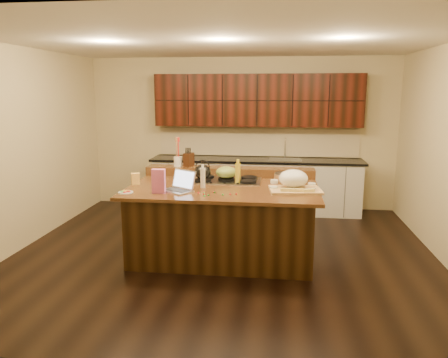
# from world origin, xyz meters

# --- Properties ---
(room) EXTENTS (5.52, 5.02, 2.72)m
(room) POSITION_xyz_m (0.00, 0.00, 1.35)
(room) COLOR black
(room) RESTS_ON ground
(island) EXTENTS (2.40, 1.60, 0.92)m
(island) POSITION_xyz_m (0.00, 0.00, 0.46)
(island) COLOR black
(island) RESTS_ON ground
(back_ledge) EXTENTS (2.40, 0.30, 0.12)m
(back_ledge) POSITION_xyz_m (0.00, 0.70, 0.98)
(back_ledge) COLOR black
(back_ledge) RESTS_ON island
(cooktop) EXTENTS (0.92, 0.52, 0.05)m
(cooktop) POSITION_xyz_m (0.00, 0.30, 0.94)
(cooktop) COLOR gray
(cooktop) RESTS_ON island
(back_counter) EXTENTS (3.70, 0.66, 2.40)m
(back_counter) POSITION_xyz_m (0.30, 2.23, 0.98)
(back_counter) COLOR silver
(back_counter) RESTS_ON ground
(kettle) EXTENTS (0.29, 0.29, 0.19)m
(kettle) POSITION_xyz_m (-0.30, 0.17, 1.06)
(kettle) COLOR black
(kettle) RESTS_ON cooktop
(green_bowl) EXTENTS (0.33, 0.33, 0.16)m
(green_bowl) POSITION_xyz_m (0.00, 0.30, 1.04)
(green_bowl) COLOR olive
(green_bowl) RESTS_ON cooktop
(laptop) EXTENTS (0.45, 0.43, 0.25)m
(laptop) POSITION_xyz_m (-0.49, -0.34, 0.99)
(laptop) COLOR #B7B7BC
(laptop) RESTS_ON island
(oil_bottle) EXTENTS (0.09, 0.09, 0.27)m
(oil_bottle) POSITION_xyz_m (0.17, 0.16, 1.06)
(oil_bottle) COLOR gold
(oil_bottle) RESTS_ON island
(vinegar_bottle) EXTENTS (0.08, 0.08, 0.25)m
(vinegar_bottle) POSITION_xyz_m (-0.24, -0.13, 1.04)
(vinegar_bottle) COLOR silver
(vinegar_bottle) RESTS_ON island
(wooden_tray) EXTENTS (0.66, 0.52, 0.25)m
(wooden_tray) POSITION_xyz_m (0.88, -0.11, 1.03)
(wooden_tray) COLOR tan
(wooden_tray) RESTS_ON island
(ramekin_a) EXTENTS (0.11, 0.11, 0.04)m
(ramekin_a) POSITION_xyz_m (0.64, -0.16, 0.94)
(ramekin_a) COLOR white
(ramekin_a) RESTS_ON island
(ramekin_b) EXTENTS (0.12, 0.12, 0.04)m
(ramekin_b) POSITION_xyz_m (0.64, 0.25, 0.94)
(ramekin_b) COLOR white
(ramekin_b) RESTS_ON island
(ramekin_c) EXTENTS (0.13, 0.13, 0.04)m
(ramekin_c) POSITION_xyz_m (1.12, 0.11, 0.94)
(ramekin_c) COLOR white
(ramekin_c) RESTS_ON island
(strainer_bowl) EXTENTS (0.24, 0.24, 0.09)m
(strainer_bowl) POSITION_xyz_m (0.76, 0.43, 0.97)
(strainer_bowl) COLOR #996B3F
(strainer_bowl) RESTS_ON island
(kitchen_timer) EXTENTS (0.09, 0.09, 0.07)m
(kitchen_timer) POSITION_xyz_m (0.88, -0.28, 0.96)
(kitchen_timer) COLOR silver
(kitchen_timer) RESTS_ON island
(pink_bag) EXTENTS (0.16, 0.09, 0.29)m
(pink_bag) POSITION_xyz_m (-0.71, -0.49, 1.06)
(pink_bag) COLOR #CA5F9B
(pink_bag) RESTS_ON island
(candy_plate) EXTENTS (0.24, 0.24, 0.01)m
(candy_plate) POSITION_xyz_m (-1.11, -0.53, 0.93)
(candy_plate) COLOR white
(candy_plate) RESTS_ON island
(package_box) EXTENTS (0.13, 0.11, 0.15)m
(package_box) POSITION_xyz_m (-1.15, -0.04, 0.99)
(package_box) COLOR #F6C256
(package_box) RESTS_ON island
(utensil_crock) EXTENTS (0.13, 0.13, 0.14)m
(utensil_crock) POSITION_xyz_m (-0.76, 0.70, 1.11)
(utensil_crock) COLOR white
(utensil_crock) RESTS_ON back_ledge
(knife_block) EXTENTS (0.14, 0.18, 0.20)m
(knife_block) POSITION_xyz_m (-0.60, 0.70, 1.14)
(knife_block) COLOR black
(knife_block) RESTS_ON back_ledge
(gumdrop_0) EXTENTS (0.02, 0.02, 0.02)m
(gumdrop_0) POSITION_xyz_m (-0.18, -0.41, 0.93)
(gumdrop_0) COLOR red
(gumdrop_0) RESTS_ON island
(gumdrop_1) EXTENTS (0.02, 0.02, 0.02)m
(gumdrop_1) POSITION_xyz_m (-0.18, -0.45, 0.93)
(gumdrop_1) COLOR #198C26
(gumdrop_1) RESTS_ON island
(gumdrop_2) EXTENTS (0.02, 0.02, 0.02)m
(gumdrop_2) POSITION_xyz_m (-0.17, -0.51, 0.93)
(gumdrop_2) COLOR red
(gumdrop_2) RESTS_ON island
(gumdrop_3) EXTENTS (0.02, 0.02, 0.02)m
(gumdrop_3) POSITION_xyz_m (-0.10, -0.56, 0.93)
(gumdrop_3) COLOR #198C26
(gumdrop_3) RESTS_ON island
(gumdrop_4) EXTENTS (0.02, 0.02, 0.02)m
(gumdrop_4) POSITION_xyz_m (-0.07, -0.41, 0.93)
(gumdrop_4) COLOR red
(gumdrop_4) RESTS_ON island
(gumdrop_5) EXTENTS (0.02, 0.02, 0.02)m
(gumdrop_5) POSITION_xyz_m (-0.06, -0.42, 0.93)
(gumdrop_5) COLOR #198C26
(gumdrop_5) RESTS_ON island
(gumdrop_6) EXTENTS (0.02, 0.02, 0.02)m
(gumdrop_6) POSITION_xyz_m (-0.24, -0.46, 0.93)
(gumdrop_6) COLOR red
(gumdrop_6) RESTS_ON island
(gumdrop_7) EXTENTS (0.02, 0.02, 0.02)m
(gumdrop_7) POSITION_xyz_m (0.06, -0.52, 0.93)
(gumdrop_7) COLOR #198C26
(gumdrop_7) RESTS_ON island
(gumdrop_8) EXTENTS (0.02, 0.02, 0.02)m
(gumdrop_8) POSITION_xyz_m (0.21, -0.46, 0.93)
(gumdrop_8) COLOR red
(gumdrop_8) RESTS_ON island
(gumdrop_9) EXTENTS (0.02, 0.02, 0.02)m
(gumdrop_9) POSITION_xyz_m (-0.15, -0.60, 0.93)
(gumdrop_9) COLOR #198C26
(gumdrop_9) RESTS_ON island
(gumdrop_10) EXTENTS (0.02, 0.02, 0.02)m
(gumdrop_10) POSITION_xyz_m (0.14, -0.47, 0.93)
(gumdrop_10) COLOR red
(gumdrop_10) RESTS_ON island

